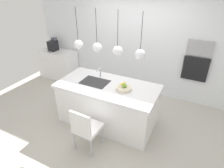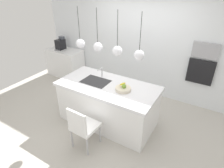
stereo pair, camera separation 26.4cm
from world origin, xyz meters
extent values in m
plane|color=#BCB7AD|center=(0.00, 0.00, 0.00)|extent=(6.60, 6.60, 0.00)
cube|color=white|center=(0.00, 1.65, 1.30)|extent=(6.00, 0.10, 2.60)
cube|color=white|center=(0.00, 0.00, 0.42)|extent=(1.95, 0.94, 0.85)
cube|color=white|center=(0.00, 0.00, 0.88)|extent=(2.01, 1.00, 0.06)
cube|color=#2D2D30|center=(-0.29, 0.00, 0.90)|extent=(0.56, 0.40, 0.02)
cylinder|color=silver|center=(-0.29, 0.24, 1.02)|extent=(0.02, 0.02, 0.22)
cylinder|color=silver|center=(-0.29, 0.16, 1.12)|extent=(0.02, 0.16, 0.02)
cylinder|color=beige|center=(0.36, -0.03, 0.94)|extent=(0.30, 0.30, 0.06)
sphere|color=olive|center=(0.38, -0.02, 1.00)|extent=(0.08, 0.08, 0.08)
ellipsoid|color=yellow|center=(0.33, 0.01, 1.02)|extent=(0.08, 0.19, 0.07)
cube|color=white|center=(-2.40, 1.28, 0.42)|extent=(1.10, 0.60, 0.85)
cube|color=black|center=(-2.52, 1.28, 1.00)|extent=(0.20, 0.28, 0.30)
cube|color=gray|center=(-2.52, 1.11, 0.86)|extent=(0.16, 0.08, 0.02)
cube|color=#4C515B|center=(-2.52, 1.36, 1.19)|extent=(0.14, 0.11, 0.08)
cube|color=#9E9EA3|center=(1.48, 1.58, 1.42)|extent=(0.54, 0.08, 0.34)
cube|color=black|center=(1.48, 1.58, 0.92)|extent=(0.56, 0.08, 0.56)
cube|color=white|center=(0.01, -0.78, 0.43)|extent=(0.44, 0.45, 0.06)
cube|color=white|center=(0.01, -0.98, 0.67)|extent=(0.40, 0.05, 0.42)
cylinder|color=#B2B2B7|center=(0.20, -0.60, 0.20)|extent=(0.04, 0.04, 0.40)
cylinder|color=#B2B2B7|center=(-0.16, -0.59, 0.20)|extent=(0.04, 0.04, 0.40)
cylinder|color=#B2B2B7|center=(0.19, -0.98, 0.20)|extent=(0.04, 0.04, 0.40)
cylinder|color=#B2B2B7|center=(-0.17, -0.97, 0.20)|extent=(0.04, 0.04, 0.40)
sphere|color=silver|center=(-0.62, 0.00, 1.65)|extent=(0.18, 0.18, 0.18)
cylinder|color=black|center=(-0.62, 0.00, 2.04)|extent=(0.01, 0.01, 0.60)
sphere|color=silver|center=(-0.21, 0.00, 1.65)|extent=(0.18, 0.18, 0.18)
cylinder|color=black|center=(-0.21, 0.00, 2.04)|extent=(0.01, 0.01, 0.60)
sphere|color=silver|center=(0.21, 0.00, 1.65)|extent=(0.18, 0.18, 0.18)
cylinder|color=black|center=(0.21, 0.00, 2.04)|extent=(0.01, 0.01, 0.60)
sphere|color=silver|center=(0.62, 0.00, 1.65)|extent=(0.18, 0.18, 0.18)
cylinder|color=black|center=(0.62, 0.00, 2.04)|extent=(0.01, 0.01, 0.60)
camera|label=1|loc=(1.55, -2.92, 2.76)|focal=30.64mm
camera|label=2|loc=(1.78, -2.80, 2.76)|focal=30.64mm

